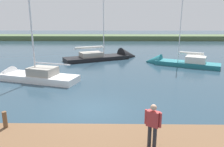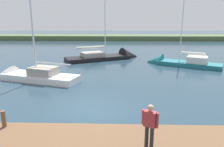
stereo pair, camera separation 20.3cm
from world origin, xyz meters
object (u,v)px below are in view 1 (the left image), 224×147
Objects in this scene: mooring_post_near at (5,120)px; sailboat_far_right at (28,78)px; sailboat_behind_pier at (111,57)px; person_on_dock at (153,123)px; sailboat_inner_slip at (174,63)px.

mooring_post_near is 10.19m from sailboat_far_right.
sailboat_behind_pier is at bearing -101.38° from mooring_post_near.
person_on_dock reaches higher than mooring_post_near.
mooring_post_near is at bearing -128.02° from sailboat_behind_pier.
sailboat_inner_slip is 6.29× the size of person_on_dock.
sailboat_inner_slip is (-7.63, 3.98, 0.03)m from sailboat_behind_pier.
sailboat_behind_pier is at bearing -106.97° from sailboat_far_right.
sailboat_far_right is (7.12, 10.66, -0.01)m from sailboat_behind_pier.
sailboat_inner_slip is (-11.73, -16.37, -0.78)m from mooring_post_near.
sailboat_inner_slip is at bearing -54.18° from sailboat_behind_pier.
sailboat_behind_pier reaches higher than person_on_dock.
sailboat_inner_slip reaches higher than mooring_post_near.
sailboat_behind_pier reaches higher than mooring_post_near.
person_on_dock is at bearing 99.58° from sailboat_inner_slip.
mooring_post_near is at bearing 124.14° from sailboat_far_right.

